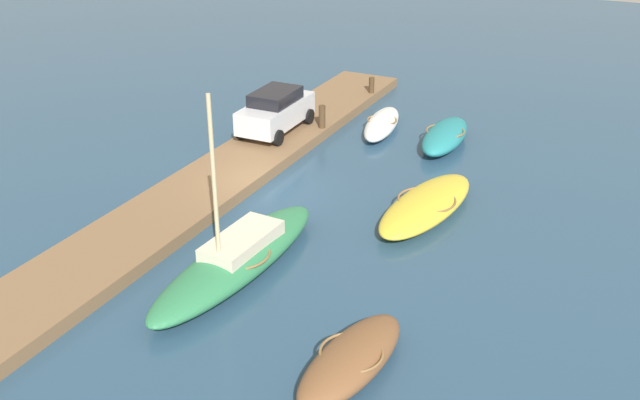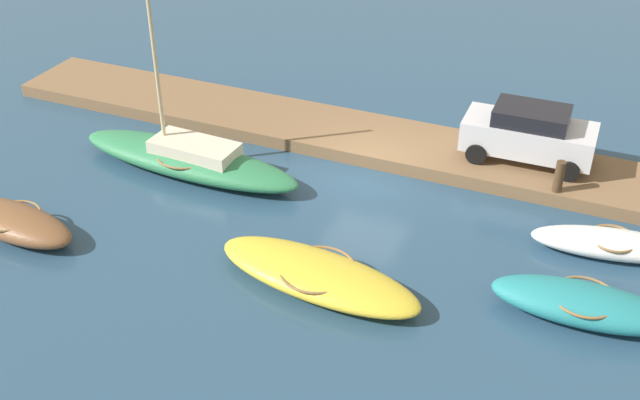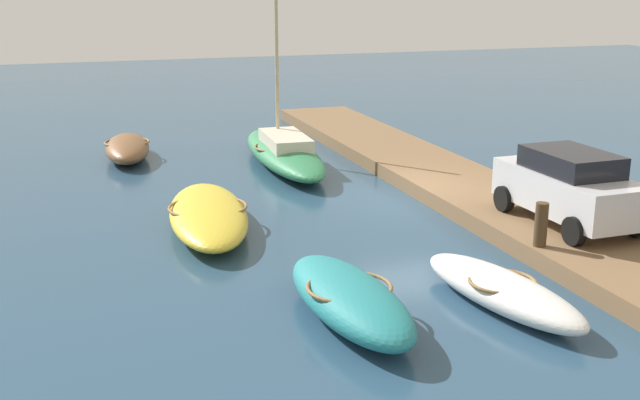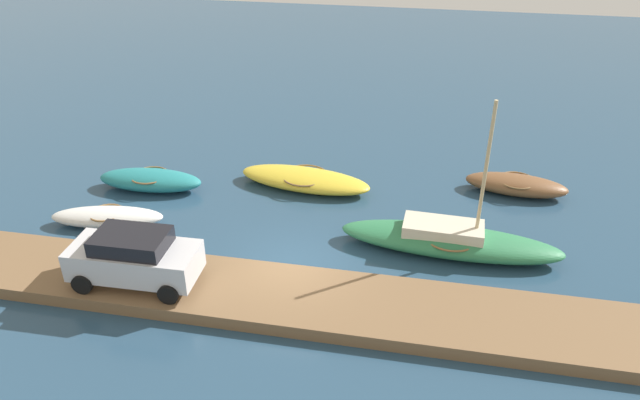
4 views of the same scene
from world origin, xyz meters
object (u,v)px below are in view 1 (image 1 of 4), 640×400
rowboat_brown (351,359)px  motorboat_yellow (426,205)px  mooring_post_west (372,85)px  sailboat_green (238,257)px  parked_car (276,110)px  rowboat_white (382,124)px  mooring_post_mid_west (322,117)px  rowboat_teal (445,136)px

rowboat_brown → motorboat_yellow: bearing=-166.5°
motorboat_yellow → mooring_post_west: mooring_post_west is taller
mooring_post_west → sailboat_green: bearing=9.2°
parked_car → sailboat_green: bearing=22.4°
motorboat_yellow → rowboat_brown: (8.62, 1.13, 0.03)m
rowboat_white → mooring_post_west: 4.10m
mooring_post_mid_west → sailboat_green: bearing=13.6°
sailboat_green → rowboat_teal: size_ratio=1.75×
rowboat_brown → mooring_post_mid_west: size_ratio=4.34×
rowboat_teal → parked_car: parked_car is taller
sailboat_green → rowboat_teal: 12.41m
rowboat_teal → mooring_post_mid_west: mooring_post_mid_west is taller
parked_car → motorboat_yellow: bearing=64.0°
rowboat_white → rowboat_brown: 16.19m
mooring_post_west → parked_car: parked_car is taller
rowboat_brown → parked_car: parked_car is taller
sailboat_green → mooring_post_mid_west: 11.13m
sailboat_green → motorboat_yellow: bearing=150.8°
rowboat_white → mooring_post_mid_west: bearing=-58.5°
motorboat_yellow → mooring_post_mid_west: (-4.87, -6.30, 0.55)m
motorboat_yellow → rowboat_white: bearing=-139.9°
sailboat_green → rowboat_teal: sailboat_green is taller
sailboat_green → mooring_post_mid_west: (-10.81, -2.62, 0.43)m
sailboat_green → rowboat_teal: bearing=171.9°
mooring_post_west → parked_car: (6.53, -1.53, 0.53)m
rowboat_teal → motorboat_yellow: rowboat_teal is taller
rowboat_white → rowboat_teal: bearing=72.6°
rowboat_brown → parked_car: 15.24m
mooring_post_mid_west → parked_car: bearing=-51.8°
rowboat_teal → parked_car: size_ratio=1.11×
rowboat_white → sailboat_green: bearing=-7.2°
mooring_post_west → parked_car: bearing=-13.2°
rowboat_white → parked_car: bearing=-60.0°
rowboat_teal → rowboat_brown: bearing=6.6°
sailboat_green → parked_car: size_ratio=1.95×
rowboat_brown → parked_car: size_ratio=1.06×
rowboat_white → mooring_post_west: bearing=-160.8°
rowboat_brown → parked_car: (-12.28, -8.97, 0.94)m
mooring_post_mid_west → rowboat_brown: bearing=28.9°
rowboat_teal → mooring_post_mid_west: bearing=-77.2°
rowboat_white → rowboat_teal: 2.96m
rowboat_white → mooring_post_west: (-3.56, -1.99, 0.46)m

